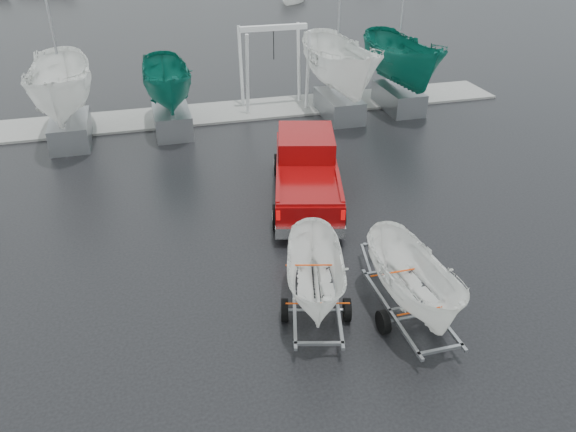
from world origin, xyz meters
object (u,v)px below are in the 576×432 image
Objects in this scene: pickup_truck at (306,167)px; boat_hoist at (274,56)px; trailer_hitched at (318,236)px; trailer_parked at (419,239)px.

pickup_truck is 9.68m from boat_hoist.
trailer_hitched reaches higher than boat_hoist.
pickup_truck is 6.83m from trailer_hitched.
trailer_parked is at bearing -92.22° from boat_hoist.
trailer_parked is at bearing -71.20° from pickup_truck.
trailer_parked reaches higher than trailer_hitched.
trailer_parked is (0.52, -7.36, 1.38)m from pickup_truck.
trailer_hitched is 0.97× the size of trailer_parked.
pickup_truck is 1.46× the size of trailer_parked.
boat_hoist is at bearing 87.66° from trailer_parked.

